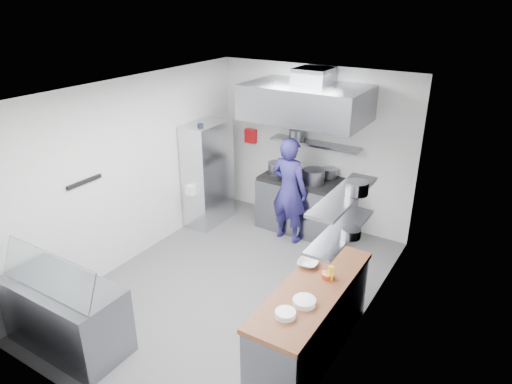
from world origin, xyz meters
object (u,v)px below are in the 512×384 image
Objects in this scene: chef at (289,190)px; display_case at (66,315)px; gas_range at (306,206)px; wire_rack at (208,174)px.

chef is 1.20× the size of display_case.
wire_rack is (-1.63, -0.64, 0.48)m from gas_range.
chef is at bearing 74.62° from display_case.
wire_rack is at bearing 12.49° from chef.
wire_rack reaches higher than gas_range.
wire_rack reaches higher than chef.
chef reaches higher than display_case.
gas_range is 4.25m from display_case.
wire_rack is at bearing 98.70° from display_case.
gas_range is 1.81m from wire_rack.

